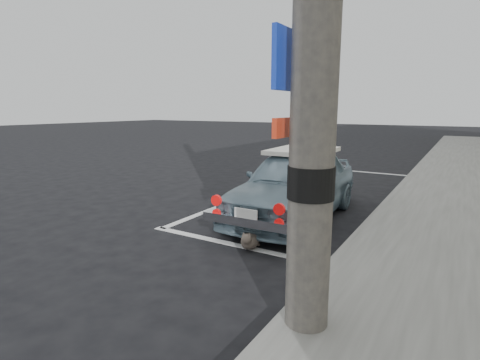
{
  "coord_description": "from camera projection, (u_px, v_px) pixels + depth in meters",
  "views": [
    {
      "loc": [
        3.02,
        -4.62,
        1.85
      ],
      "look_at": [
        0.07,
        0.24,
        0.75
      ],
      "focal_mm": 28.0,
      "sensor_mm": 36.0,
      "label": 1
    }
  ],
  "objects": [
    {
      "name": "retro_coupe",
      "position": [
        295.0,
        183.0,
        6.31
      ],
      "size": [
        1.51,
        3.53,
        1.18
      ],
      "rotation": [
        0.0,
        0.0,
        0.03
      ],
      "color": "#7591A2",
      "rests_on": "ground"
    },
    {
      "name": "pline_side",
      "position": [
        265.0,
        188.0,
        8.74
      ],
      "size": [
        0.12,
        7.0,
        0.01
      ],
      "primitive_type": "cube",
      "color": "silver",
      "rests_on": "ground"
    },
    {
      "name": "sidewalk",
      "position": [
        470.0,
        224.0,
        5.81
      ],
      "size": [
        2.8,
        40.0,
        0.15
      ],
      "primitive_type": "cube",
      "color": "slate",
      "rests_on": "ground"
    },
    {
      "name": "pline_front",
      "position": [
        363.0,
        172.0,
        10.97
      ],
      "size": [
        3.0,
        0.12,
        0.01
      ],
      "primitive_type": "cube",
      "color": "silver",
      "rests_on": "ground"
    },
    {
      "name": "pline_rear",
      "position": [
        239.0,
        246.0,
        5.09
      ],
      "size": [
        3.0,
        0.12,
        0.01
      ],
      "primitive_type": "cube",
      "color": "silver",
      "rests_on": "ground"
    },
    {
      "name": "ground",
      "position": [
        228.0,
        230.0,
        5.77
      ],
      "size": [
        80.0,
        80.0,
        0.0
      ],
      "primitive_type": "plane",
      "color": "black",
      "rests_on": "ground"
    },
    {
      "name": "cat",
      "position": [
        250.0,
        240.0,
        4.96
      ],
      "size": [
        0.31,
        0.52,
        0.28
      ],
      "rotation": [
        0.0,
        0.0,
        0.23
      ],
      "color": "#756A59",
      "rests_on": "ground"
    }
  ]
}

